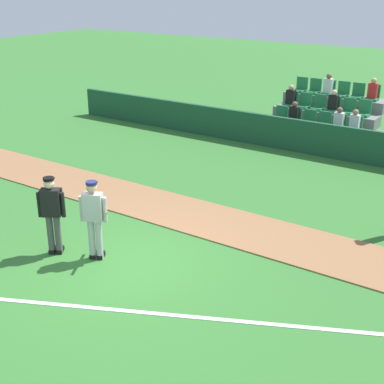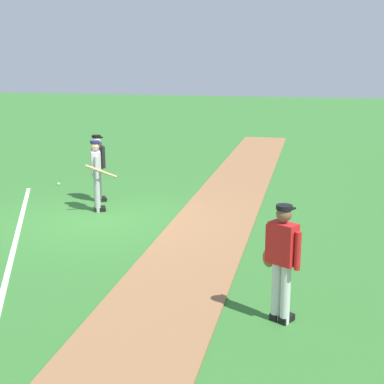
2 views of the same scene
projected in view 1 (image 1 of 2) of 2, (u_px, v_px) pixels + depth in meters
The scene contains 7 objects.
ground_plane at pixel (126, 263), 11.36m from camera, with size 80.00×80.00×0.00m, color #33702D.
infield_dirt_path at pixel (198, 217), 13.50m from camera, with size 28.00×1.88×0.03m, color #936642.
foul_line_chalk at pixel (239, 321), 9.42m from camera, with size 12.00×0.10×0.01m, color white.
dugout_fence at pixel (304, 137), 18.30m from camera, with size 20.00×0.16×1.12m, color #19472D.
stadium_bleachers at pixel (325, 123), 19.71m from camera, with size 3.90×2.95×2.30m.
batter_grey_jersey at pixel (94, 217), 11.19m from camera, with size 0.74×0.70×1.76m.
umpire_home_plate at pixel (52, 211), 11.41m from camera, with size 0.53×0.46×1.76m.
Camera 1 is at (6.75, -7.51, 5.60)m, focal length 50.47 mm.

